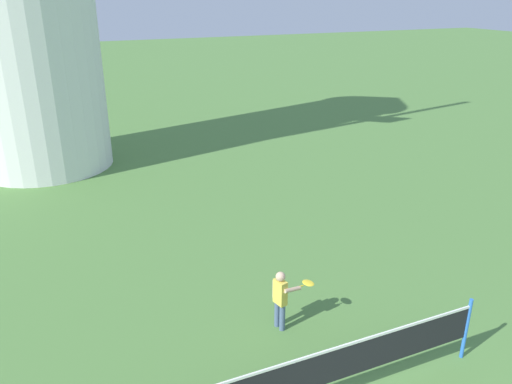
# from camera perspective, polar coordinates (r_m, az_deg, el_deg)

# --- Properties ---
(tennis_net) EXTENTS (5.57, 0.06, 1.10)m
(tennis_net) POSITION_cam_1_polar(r_m,az_deg,el_deg) (7.39, 6.66, -19.42)
(tennis_net) COLOR blue
(tennis_net) RESTS_ON ground_plane
(player_far) EXTENTS (0.73, 0.37, 1.12)m
(player_far) POSITION_cam_1_polar(r_m,az_deg,el_deg) (8.89, 2.89, -11.66)
(player_far) COLOR slate
(player_far) RESTS_ON ground_plane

